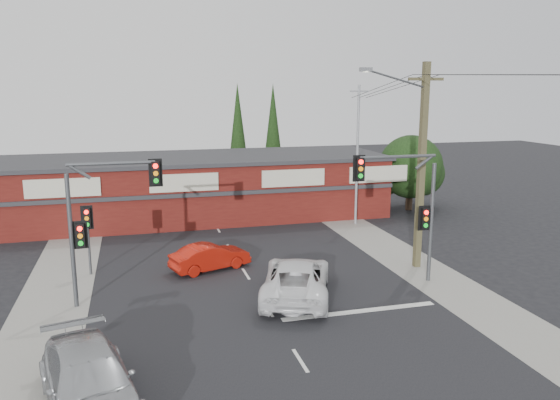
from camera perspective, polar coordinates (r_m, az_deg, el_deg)
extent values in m
plane|color=black|center=(22.79, -1.47, -11.04)|extent=(120.00, 120.00, 0.00)
cube|color=black|center=(27.36, -3.97, -7.12)|extent=(14.00, 70.00, 0.01)
cube|color=gray|center=(27.15, -22.04, -8.12)|extent=(3.00, 70.00, 0.02)
cube|color=gray|center=(30.08, 12.20, -5.62)|extent=(3.00, 70.00, 0.02)
cube|color=silver|center=(22.51, 8.33, -11.41)|extent=(6.50, 0.35, 0.01)
imported|color=white|center=(23.49, 1.72, -8.20)|extent=(4.55, 6.45, 1.63)
imported|color=#AEB1B4|center=(16.69, -19.32, -17.53)|extent=(3.51, 5.98, 1.63)
imported|color=#B0170A|center=(27.17, -7.30, -5.91)|extent=(4.16, 2.60, 1.29)
cube|color=silver|center=(18.64, 2.14, -16.40)|extent=(0.12, 1.60, 0.01)
cube|color=silver|center=(22.49, -1.27, -11.31)|extent=(0.12, 1.60, 0.01)
cube|color=silver|center=(26.52, -3.58, -7.71)|extent=(0.12, 1.60, 0.01)
cube|color=silver|center=(30.66, -5.26, -5.06)|extent=(0.12, 1.60, 0.01)
cube|color=silver|center=(34.86, -6.52, -3.05)|extent=(0.12, 1.60, 0.01)
cube|color=silver|center=(39.11, -7.50, -1.47)|extent=(0.12, 1.60, 0.01)
cube|color=silver|center=(43.40, -8.29, -0.19)|extent=(0.12, 1.60, 0.01)
cube|color=#4E130F|center=(38.26, -8.99, 1.24)|extent=(26.00, 8.00, 4.00)
cube|color=#2D2D30|center=(37.95, -9.09, 4.36)|extent=(26.40, 8.40, 0.25)
cube|color=beige|center=(34.12, -21.75, 1.18)|extent=(4.20, 0.12, 1.10)
cube|color=beige|center=(34.01, -9.97, 1.80)|extent=(4.20, 0.12, 1.10)
cube|color=beige|center=(35.31, 1.41, 2.33)|extent=(4.20, 0.12, 1.10)
cube|color=beige|center=(37.44, 10.26, 2.68)|extent=(4.20, 0.12, 1.10)
cube|color=#2D2D30|center=(34.20, -8.25, 0.55)|extent=(26.00, 0.15, 0.25)
cylinder|color=#2D2116|center=(41.19, 13.34, 0.24)|extent=(0.50, 0.50, 1.80)
sphere|color=black|center=(40.81, 13.49, 3.41)|extent=(4.60, 4.60, 4.60)
sphere|color=black|center=(42.50, 14.59, 2.71)|extent=(3.40, 3.40, 3.40)
sphere|color=black|center=(41.58, 10.94, 2.40)|extent=(2.80, 2.80, 2.80)
cylinder|color=#2D2116|center=(45.91, -4.33, 1.79)|extent=(0.24, 0.24, 2.00)
cone|color=black|center=(45.37, -4.42, 7.40)|extent=(1.80, 1.80, 7.50)
cylinder|color=#2D2116|center=(48.59, -0.72, 2.36)|extent=(0.24, 0.24, 2.00)
cone|color=black|center=(48.08, -0.73, 7.66)|extent=(1.80, 1.80, 7.50)
cylinder|color=#47494C|center=(23.38, -20.94, -4.11)|extent=(0.18, 0.18, 5.50)
cylinder|color=#47494C|center=(22.66, -17.22, 3.67)|extent=(3.40, 0.14, 0.14)
cylinder|color=#47494C|center=(22.77, -20.17, 2.76)|extent=(0.82, 0.14, 0.63)
cube|color=black|center=(22.72, -12.87, 2.77)|extent=(0.32, 0.22, 0.95)
cube|color=black|center=(22.79, -12.87, 2.80)|extent=(0.55, 0.04, 1.15)
cylinder|color=#FF0C07|center=(22.55, -12.89, 3.48)|extent=(0.20, 0.06, 0.20)
cylinder|color=orange|center=(22.59, -12.85, 2.73)|extent=(0.20, 0.06, 0.20)
cylinder|color=#0CE526|center=(22.64, -12.82, 1.98)|extent=(0.20, 0.06, 0.20)
cube|color=black|center=(23.28, -20.13, -3.47)|extent=(0.32, 0.22, 0.95)
cube|color=black|center=(23.35, -20.11, -3.43)|extent=(0.55, 0.04, 1.15)
cylinder|color=#FF0C07|center=(23.09, -20.20, -2.84)|extent=(0.20, 0.06, 0.20)
cylinder|color=orange|center=(23.16, -20.15, -3.56)|extent=(0.20, 0.06, 0.20)
cylinder|color=#0CE526|center=(23.23, -20.10, -4.27)|extent=(0.20, 0.06, 0.20)
cylinder|color=#47494C|center=(25.76, 15.52, -2.35)|extent=(0.18, 0.18, 5.50)
cylinder|color=#47494C|center=(24.35, 12.25, 4.44)|extent=(3.60, 0.14, 0.14)
cylinder|color=#47494C|center=(24.99, 14.80, 3.80)|extent=(0.82, 0.14, 0.63)
cube|color=black|center=(23.64, 8.32, 3.28)|extent=(0.32, 0.22, 0.95)
cube|color=black|center=(23.70, 8.25, 3.30)|extent=(0.55, 0.04, 1.15)
cylinder|color=#FF0C07|center=(23.48, 8.46, 3.96)|extent=(0.20, 0.06, 0.20)
cylinder|color=orange|center=(23.52, 8.44, 3.23)|extent=(0.20, 0.06, 0.20)
cylinder|color=#0CE526|center=(23.57, 8.42, 2.51)|extent=(0.20, 0.06, 0.20)
cube|color=black|center=(25.53, 14.87, -1.87)|extent=(0.32, 0.22, 0.95)
cube|color=black|center=(25.59, 14.80, -1.83)|extent=(0.55, 0.04, 1.15)
cylinder|color=#FF0C07|center=(25.36, 15.05, -1.27)|extent=(0.20, 0.06, 0.20)
cylinder|color=orange|center=(25.42, 15.02, -1.93)|extent=(0.20, 0.06, 0.20)
cylinder|color=#0CE526|center=(25.49, 14.98, -2.59)|extent=(0.20, 0.06, 0.20)
cylinder|color=#47494C|center=(27.52, -19.35, -4.40)|extent=(0.12, 0.12, 3.00)
cube|color=black|center=(27.21, -19.53, -1.76)|extent=(0.32, 0.22, 0.95)
cube|color=black|center=(27.28, -19.52, -1.73)|extent=(0.55, 0.04, 1.15)
cylinder|color=#FF0C07|center=(27.02, -19.59, -1.21)|extent=(0.20, 0.06, 0.20)
cylinder|color=orange|center=(27.08, -19.55, -1.83)|extent=(0.20, 0.06, 0.20)
cylinder|color=#0CE526|center=(27.15, -19.50, -2.44)|extent=(0.20, 0.06, 0.20)
cube|color=brown|center=(27.29, 14.56, 3.27)|extent=(0.30, 0.30, 10.00)
cube|color=brown|center=(27.04, 15.01, 12.11)|extent=(1.80, 0.14, 0.14)
cylinder|color=#47494C|center=(26.15, 12.07, 12.28)|extent=(3.23, 0.39, 0.89)
cube|color=slate|center=(25.33, 8.96, 13.33)|extent=(0.55, 0.25, 0.18)
cylinder|color=silver|center=(25.33, 8.95, 13.10)|extent=(0.28, 0.28, 0.05)
cylinder|color=gray|center=(35.58, 8.07, 4.57)|extent=(0.16, 0.16, 9.00)
cube|color=gray|center=(35.32, 8.26, 11.18)|extent=(1.20, 0.10, 0.10)
cylinder|color=black|center=(30.87, 10.16, 11.46)|extent=(0.73, 9.01, 1.22)
cylinder|color=black|center=(31.13, 11.18, 11.42)|extent=(0.52, 9.00, 1.22)
cylinder|color=black|center=(31.39, 12.17, 11.38)|extent=(0.31, 9.00, 1.22)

